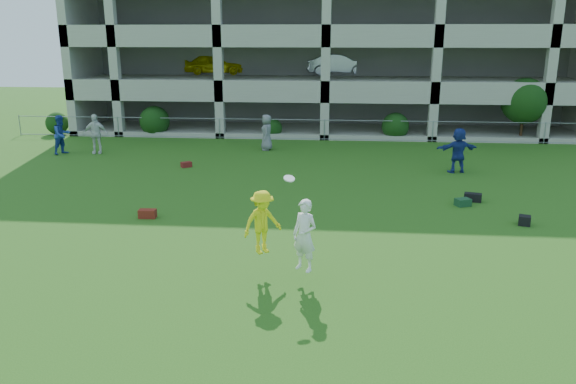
# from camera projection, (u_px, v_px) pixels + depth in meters

# --- Properties ---
(ground) EXTENTS (100.00, 100.00, 0.00)m
(ground) POSITION_uv_depth(u_px,v_px,m) (302.00, 282.00, 13.54)
(ground) COLOR #235114
(ground) RESTS_ON ground
(bystander_a) EXTENTS (1.08, 1.17, 1.94)m
(bystander_a) POSITION_uv_depth(u_px,v_px,m) (62.00, 135.00, 27.87)
(bystander_a) COLOR #203E95
(bystander_a) RESTS_ON ground
(bystander_b) EXTENTS (1.23, 0.68, 1.98)m
(bystander_b) POSITION_uv_depth(u_px,v_px,m) (95.00, 134.00, 28.02)
(bystander_b) COLOR silver
(bystander_b) RESTS_ON ground
(bystander_c) EXTENTS (0.69, 0.97, 1.84)m
(bystander_c) POSITION_uv_depth(u_px,v_px,m) (267.00, 132.00, 28.86)
(bystander_c) COLOR slate
(bystander_c) RESTS_ON ground
(bystander_d) EXTENTS (1.89, 0.99, 1.95)m
(bystander_d) POSITION_uv_depth(u_px,v_px,m) (458.00, 150.00, 24.09)
(bystander_d) COLOR navy
(bystander_d) RESTS_ON ground
(bag_red_a) EXTENTS (0.56, 0.32, 0.28)m
(bag_red_a) POSITION_uv_depth(u_px,v_px,m) (147.00, 214.00, 18.24)
(bag_red_a) COLOR #601610
(bag_red_a) RESTS_ON ground
(bag_green_c) EXTENTS (0.60, 0.52, 0.26)m
(bag_green_c) POSITION_uv_depth(u_px,v_px,m) (463.00, 202.00, 19.53)
(bag_green_c) COLOR #153B1F
(bag_green_c) RESTS_ON ground
(crate_d) EXTENTS (0.44, 0.44, 0.30)m
(crate_d) POSITION_uv_depth(u_px,v_px,m) (525.00, 220.00, 17.55)
(crate_d) COLOR black
(crate_d) RESTS_ON ground
(bag_black_e) EXTENTS (0.66, 0.44, 0.30)m
(bag_black_e) POSITION_uv_depth(u_px,v_px,m) (473.00, 197.00, 20.05)
(bag_black_e) COLOR black
(bag_black_e) RESTS_ON ground
(bag_red_f) EXTENTS (0.53, 0.50, 0.24)m
(bag_red_f) POSITION_uv_depth(u_px,v_px,m) (186.00, 165.00, 25.26)
(bag_red_f) COLOR #5D1D0F
(bag_red_f) RESTS_ON ground
(frisbee_contest) EXTENTS (2.03, 1.39, 2.21)m
(frisbee_contest) POSITION_uv_depth(u_px,v_px,m) (276.00, 226.00, 13.51)
(frisbee_contest) COLOR yellow
(frisbee_contest) RESTS_ON ground
(parking_garage) EXTENTS (30.00, 14.00, 12.00)m
(parking_garage) POSITION_uv_depth(u_px,v_px,m) (329.00, 31.00, 38.48)
(parking_garage) COLOR #9E998C
(parking_garage) RESTS_ON ground
(fence) EXTENTS (36.06, 0.06, 1.20)m
(fence) POSITION_uv_depth(u_px,v_px,m) (324.00, 130.00, 31.60)
(fence) COLOR gray
(fence) RESTS_ON ground
(shrub_row) EXTENTS (34.38, 2.52, 3.50)m
(shrub_row) POSITION_uv_depth(u_px,v_px,m) (406.00, 113.00, 31.63)
(shrub_row) COLOR #163D11
(shrub_row) RESTS_ON ground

